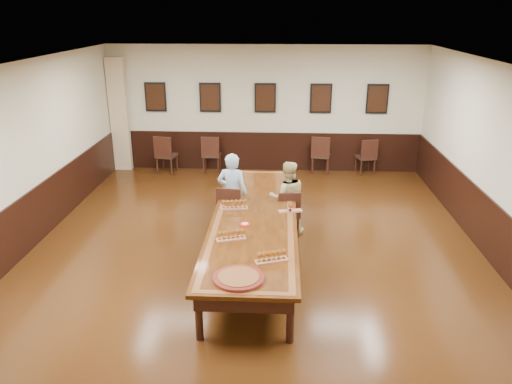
# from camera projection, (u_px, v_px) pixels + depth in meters

# --- Properties ---
(floor) EXTENTS (8.00, 10.00, 0.02)m
(floor) POSITION_uv_depth(u_px,v_px,m) (254.00, 257.00, 8.60)
(floor) COLOR black
(floor) RESTS_ON ground
(ceiling) EXTENTS (8.00, 10.00, 0.02)m
(ceiling) POSITION_uv_depth(u_px,v_px,m) (254.00, 66.00, 7.49)
(ceiling) COLOR white
(ceiling) RESTS_ON floor
(wall_back) EXTENTS (8.00, 0.02, 3.20)m
(wall_back) POSITION_uv_depth(u_px,v_px,m) (265.00, 109.00, 12.74)
(wall_back) COLOR beige
(wall_back) RESTS_ON floor
(wall_left) EXTENTS (0.02, 10.00, 3.20)m
(wall_left) POSITION_uv_depth(u_px,v_px,m) (13.00, 164.00, 8.24)
(wall_left) COLOR beige
(wall_left) RESTS_ON floor
(wall_right) EXTENTS (0.02, 10.00, 3.20)m
(wall_right) POSITION_uv_depth(u_px,v_px,m) (508.00, 172.00, 7.85)
(wall_right) COLOR beige
(wall_right) RESTS_ON floor
(chair_man) EXTENTS (0.52, 0.55, 0.97)m
(chair_man) POSITION_uv_depth(u_px,v_px,m) (231.00, 209.00, 9.33)
(chair_man) COLOR black
(chair_man) RESTS_ON floor
(chair_woman) EXTENTS (0.48, 0.51, 0.90)m
(chair_woman) POSITION_uv_depth(u_px,v_px,m) (288.00, 212.00, 9.30)
(chair_woman) COLOR black
(chair_woman) RESTS_ON floor
(spare_chair_a) EXTENTS (0.55, 0.59, 1.00)m
(spare_chair_a) POSITION_uv_depth(u_px,v_px,m) (167.00, 154.00, 12.80)
(spare_chair_a) COLOR black
(spare_chair_a) RESTS_ON floor
(spare_chair_b) EXTENTS (0.46, 0.50, 0.97)m
(spare_chair_b) POSITION_uv_depth(u_px,v_px,m) (212.00, 154.00, 12.92)
(spare_chair_b) COLOR black
(spare_chair_b) RESTS_ON floor
(spare_chair_c) EXTENTS (0.55, 0.58, 0.99)m
(spare_chair_c) POSITION_uv_depth(u_px,v_px,m) (321.00, 154.00, 12.84)
(spare_chair_c) COLOR black
(spare_chair_c) RESTS_ON floor
(spare_chair_d) EXTENTS (0.54, 0.57, 0.94)m
(spare_chair_d) POSITION_uv_depth(u_px,v_px,m) (366.00, 156.00, 12.77)
(spare_chair_d) COLOR black
(spare_chair_d) RESTS_ON floor
(person_man) EXTENTS (0.61, 0.45, 1.54)m
(person_man) POSITION_uv_depth(u_px,v_px,m) (232.00, 193.00, 9.33)
(person_man) COLOR #548ED4
(person_man) RESTS_ON floor
(person_woman) EXTENTS (0.76, 0.63, 1.40)m
(person_woman) POSITION_uv_depth(u_px,v_px,m) (287.00, 198.00, 9.30)
(person_woman) COLOR #CBBC7F
(person_woman) RESTS_ON floor
(pink_phone) EXTENTS (0.08, 0.14, 0.01)m
(pink_phone) POSITION_uv_depth(u_px,v_px,m) (290.00, 208.00, 8.68)
(pink_phone) COLOR #F05091
(pink_phone) RESTS_ON conference_table
(curtain) EXTENTS (0.45, 0.18, 2.90)m
(curtain) POSITION_uv_depth(u_px,v_px,m) (119.00, 115.00, 12.80)
(curtain) COLOR tan
(curtain) RESTS_ON floor
(wainscoting) EXTENTS (8.00, 10.00, 1.00)m
(wainscoting) POSITION_uv_depth(u_px,v_px,m) (254.00, 230.00, 8.42)
(wainscoting) COLOR black
(wainscoting) RESTS_ON floor
(conference_table) EXTENTS (1.40, 5.00, 0.76)m
(conference_table) POSITION_uv_depth(u_px,v_px,m) (254.00, 224.00, 8.39)
(conference_table) COLOR #321808
(conference_table) RESTS_ON floor
(posters) EXTENTS (6.14, 0.04, 0.74)m
(posters) POSITION_uv_depth(u_px,v_px,m) (265.00, 98.00, 12.57)
(posters) COLOR black
(posters) RESTS_ON wall_back
(flight_a) EXTENTS (0.48, 0.21, 0.17)m
(flight_a) POSITION_uv_depth(u_px,v_px,m) (234.00, 205.00, 8.61)
(flight_a) COLOR #A05E43
(flight_a) RESTS_ON conference_table
(flight_b) EXTENTS (0.42, 0.21, 0.15)m
(flight_b) POSITION_uv_depth(u_px,v_px,m) (290.00, 208.00, 8.50)
(flight_b) COLOR #A05E43
(flight_b) RESTS_ON conference_table
(flight_c) EXTENTS (0.47, 0.27, 0.17)m
(flight_c) POSITION_uv_depth(u_px,v_px,m) (231.00, 235.00, 7.46)
(flight_c) COLOR #A05E43
(flight_c) RESTS_ON conference_table
(flight_d) EXTENTS (0.48, 0.29, 0.17)m
(flight_d) POSITION_uv_depth(u_px,v_px,m) (272.00, 257.00, 6.81)
(flight_d) COLOR #A05E43
(flight_d) RESTS_ON conference_table
(red_plate_grp) EXTENTS (0.19, 0.19, 0.02)m
(red_plate_grp) POSITION_uv_depth(u_px,v_px,m) (245.00, 224.00, 8.01)
(red_plate_grp) COLOR red
(red_plate_grp) RESTS_ON conference_table
(carved_platter) EXTENTS (0.69, 0.69, 0.05)m
(carved_platter) POSITION_uv_depth(u_px,v_px,m) (239.00, 278.00, 6.38)
(carved_platter) COLOR #501410
(carved_platter) RESTS_ON conference_table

